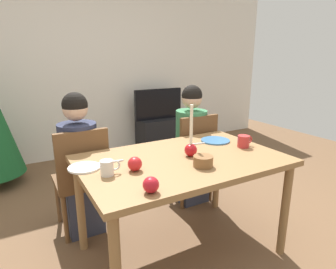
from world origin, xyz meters
The scene contains 19 objects.
ground_plane centered at (0.00, 0.00, 0.00)m, with size 7.68×7.68×0.00m, color brown.
back_wall centered at (0.00, 2.60, 1.30)m, with size 6.40×0.10×2.60m, color silver.
dining_table centered at (0.00, 0.00, 0.67)m, with size 1.40×0.90×0.75m.
chair_left centered at (-0.57, 0.61, 0.51)m, with size 0.40×0.40×0.90m.
chair_right centered at (0.51, 0.61, 0.51)m, with size 0.40×0.40×0.90m.
person_left_child centered at (-0.57, 0.64, 0.57)m, with size 0.30×0.30×1.17m.
person_right_child centered at (0.51, 0.64, 0.57)m, with size 0.30×0.30×1.17m.
tv_stand centered at (1.02, 2.30, 0.24)m, with size 0.64×0.40×0.48m, color black.
tv centered at (1.02, 2.30, 0.71)m, with size 0.79×0.05×0.46m.
candle_centerpiece centered at (0.07, 0.00, 0.82)m, with size 0.09×0.09×0.37m.
plate_left centered at (-0.64, 0.14, 0.76)m, with size 0.20×0.20×0.01m, color white.
plate_right centered at (0.45, 0.20, 0.76)m, with size 0.24×0.24×0.01m, color teal.
mug_left centered at (-0.54, -0.03, 0.80)m, with size 0.12×0.08×0.09m.
mug_right centered at (0.54, -0.03, 0.80)m, with size 0.13×0.09×0.09m.
fork_left centered at (-0.47, 0.16, 0.75)m, with size 0.18×0.01×0.01m, color silver.
fork_right centered at (0.29, 0.20, 0.75)m, with size 0.18×0.01×0.01m, color silver.
bowl_walnuts centered at (0.03, -0.20, 0.78)m, with size 0.13×0.13×0.07m, color brown.
apple_near_candle centered at (-0.38, -0.05, 0.79)m, with size 0.09×0.09×0.09m, color red.
apple_by_left_plate centered at (-0.42, -0.36, 0.79)m, with size 0.09×0.09×0.09m, color red.
Camera 1 is at (-1.01, -1.59, 1.44)m, focal length 30.71 mm.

